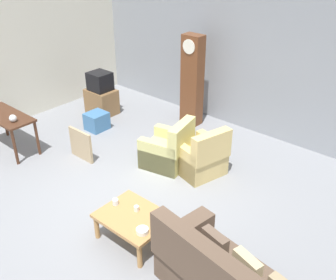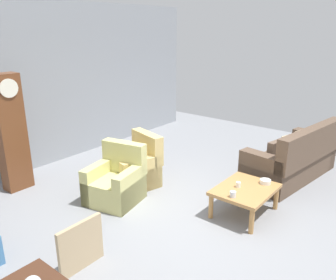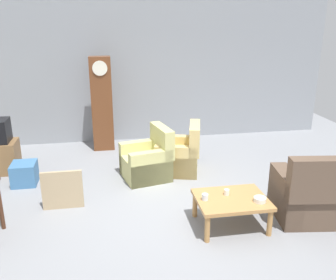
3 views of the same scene
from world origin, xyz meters
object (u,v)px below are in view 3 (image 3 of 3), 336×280
object	(u,v)px
framed_picture_leaning	(62,190)
storage_box_blue	(24,174)
cup_white_porcelain	(227,192)
grandfather_clock	(102,104)
armchair_olive_near	(148,161)
armchair_olive_far	(180,156)
coffee_table_wood	(231,202)
cup_blue_rimmed	(205,197)
bowl_white_stacked	(260,200)

from	to	relation	value
framed_picture_leaning	storage_box_blue	size ratio (longest dim) A/B	1.37
storage_box_blue	cup_white_porcelain	world-z (taller)	cup_white_porcelain
grandfather_clock	framed_picture_leaning	bearing A→B (deg)	-103.68
framed_picture_leaning	armchair_olive_near	bearing A→B (deg)	33.09
armchair_olive_far	storage_box_blue	distance (m)	2.75
coffee_table_wood	cup_blue_rimmed	distance (m)	0.39
storage_box_blue	cup_white_porcelain	xyz separation A→B (m)	(3.01, -1.80, 0.27)
bowl_white_stacked	cup_blue_rimmed	bearing A→B (deg)	166.07
framed_picture_leaning	grandfather_clock	bearing A→B (deg)	76.32
coffee_table_wood	storage_box_blue	world-z (taller)	coffee_table_wood
storage_box_blue	armchair_olive_far	bearing A→B (deg)	1.71
grandfather_clock	bowl_white_stacked	distance (m)	4.22
coffee_table_wood	storage_box_blue	distance (m)	3.60
armchair_olive_near	framed_picture_leaning	distance (m)	1.67
framed_picture_leaning	storage_box_blue	xyz separation A→B (m)	(-0.74, 1.00, -0.11)
framed_picture_leaning	cup_blue_rimmed	size ratio (longest dim) A/B	6.94
storage_box_blue	cup_white_porcelain	size ratio (longest dim) A/B	5.41
armchair_olive_near	cup_white_porcelain	xyz separation A→B (m)	(0.88, -1.71, 0.16)
armchair_olive_far	storage_box_blue	bearing A→B (deg)	-178.29
coffee_table_wood	framed_picture_leaning	bearing A→B (deg)	158.70
storage_box_blue	cup_blue_rimmed	size ratio (longest dim) A/B	5.08
grandfather_clock	cup_blue_rimmed	bearing A→B (deg)	-69.36
armchair_olive_near	coffee_table_wood	bearing A→B (deg)	-63.13
framed_picture_leaning	cup_blue_rimmed	world-z (taller)	framed_picture_leaning
armchair_olive_far	grandfather_clock	world-z (taller)	grandfather_clock
storage_box_blue	bowl_white_stacked	bearing A→B (deg)	-31.41
armchair_olive_far	coffee_table_wood	world-z (taller)	armchair_olive_far
storage_box_blue	bowl_white_stacked	size ratio (longest dim) A/B	2.68
armchair_olive_far	cup_blue_rimmed	world-z (taller)	armchair_olive_far
grandfather_clock	framed_picture_leaning	world-z (taller)	grandfather_clock
cup_white_porcelain	bowl_white_stacked	world-z (taller)	cup_white_porcelain
cup_white_porcelain	coffee_table_wood	bearing A→B (deg)	-68.61
armchair_olive_far	bowl_white_stacked	size ratio (longest dim) A/B	5.84
grandfather_clock	storage_box_blue	xyz separation A→B (m)	(-1.37, -1.60, -0.81)
cup_blue_rimmed	bowl_white_stacked	distance (m)	0.72
coffee_table_wood	bowl_white_stacked	size ratio (longest dim) A/B	5.86
coffee_table_wood	cup_blue_rimmed	bearing A→B (deg)	178.57
bowl_white_stacked	armchair_olive_far	bearing A→B (deg)	106.58
armchair_olive_near	bowl_white_stacked	xyz separation A→B (m)	(1.25, -1.98, 0.15)
grandfather_clock	cup_white_porcelain	size ratio (longest dim) A/B	24.63
cup_white_porcelain	armchair_olive_far	bearing A→B (deg)	98.12
cup_blue_rimmed	grandfather_clock	bearing A→B (deg)	110.64
armchair_olive_far	framed_picture_leaning	xyz separation A→B (m)	(-2.01, -1.08, -0.01)
armchair_olive_far	armchair_olive_near	bearing A→B (deg)	-164.42
coffee_table_wood	cup_white_porcelain	distance (m)	0.15
framed_picture_leaning	cup_white_porcelain	size ratio (longest dim) A/B	7.41
armchair_olive_near	cup_white_porcelain	distance (m)	1.93
bowl_white_stacked	cup_white_porcelain	bearing A→B (deg)	144.50
armchair_olive_near	storage_box_blue	bearing A→B (deg)	177.63
cup_white_porcelain	grandfather_clock	bearing A→B (deg)	115.85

